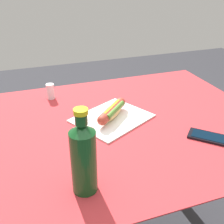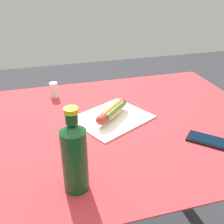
% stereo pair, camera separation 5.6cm
% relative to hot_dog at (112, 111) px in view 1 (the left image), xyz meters
% --- Properties ---
extents(dining_table, '(1.06, 0.87, 0.73)m').
position_rel_hot_dog_xyz_m(dining_table, '(-0.05, 0.04, -0.17)').
color(dining_table, brown).
rests_on(dining_table, ground).
extents(paper_wrapper, '(0.34, 0.32, 0.01)m').
position_rel_hot_dog_xyz_m(paper_wrapper, '(0.00, -0.00, -0.03)').
color(paper_wrapper, white).
rests_on(paper_wrapper, dining_table).
extents(hot_dog, '(0.15, 0.15, 0.05)m').
position_rel_hot_dog_xyz_m(hot_dog, '(0.00, 0.00, 0.00)').
color(hot_dog, '#DBB26B').
rests_on(hot_dog, paper_wrapper).
extents(cell_phone, '(0.15, 0.15, 0.01)m').
position_rel_hot_dog_xyz_m(cell_phone, '(-0.27, 0.24, -0.03)').
color(cell_phone, black).
rests_on(cell_phone, dining_table).
extents(soda_bottle, '(0.07, 0.07, 0.24)m').
position_rel_hot_dog_xyz_m(soda_bottle, '(0.19, 0.33, 0.07)').
color(soda_bottle, '#14471E').
rests_on(soda_bottle, dining_table).
extents(salt_shaker, '(0.04, 0.04, 0.07)m').
position_rel_hot_dog_xyz_m(salt_shaker, '(0.20, -0.27, 0.00)').
color(salt_shaker, silver).
rests_on(salt_shaker, dining_table).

